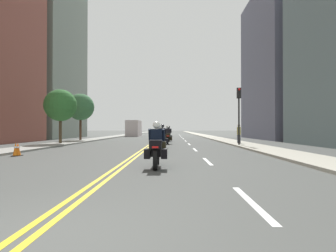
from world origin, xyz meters
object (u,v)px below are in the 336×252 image
object	(u,v)px
motorcycle_4	(169,135)
street_tree_0	(61,105)
motorcycle_2	(162,138)
traffic_cone_2	(18,149)
pedestrian_0	(239,134)
motorcycle_1	(159,142)
motorcycle_0	(156,149)
parked_truck	(134,129)
traffic_cone_1	(16,149)
motorcycle_3	(168,136)
street_tree_1	(81,107)
traffic_light_near	(239,106)

from	to	relation	value
motorcycle_4	street_tree_0	distance (m)	11.15
motorcycle_2	traffic_cone_2	world-z (taller)	motorcycle_2
traffic_cone_2	pedestrian_0	distance (m)	16.06
motorcycle_1	motorcycle_4	bearing A→B (deg)	91.41
pedestrian_0	motorcycle_0	bearing A→B (deg)	154.10
pedestrian_0	parked_truck	world-z (taller)	parked_truck
motorcycle_1	traffic_cone_1	distance (m)	7.09
street_tree_0	parked_truck	size ratio (longest dim) A/B	0.72
motorcycle_2	street_tree_0	xyz separation A→B (m)	(-8.76, 3.66, 2.65)
traffic_cone_2	motorcycle_4	bearing A→B (deg)	64.46
motorcycle_0	motorcycle_3	world-z (taller)	motorcycle_3
parked_truck	street_tree_1	bearing A→B (deg)	-98.99
motorcycle_2	street_tree_1	size ratio (longest dim) A/B	0.45
motorcycle_4	parked_truck	world-z (taller)	parked_truck
motorcycle_1	traffic_cone_2	distance (m)	7.02
motorcycle_0	pedestrian_0	xyz separation A→B (m)	(6.09, 12.96, 0.23)
motorcycle_4	traffic_light_near	size ratio (longest dim) A/B	0.49
motorcycle_2	pedestrian_0	bearing A→B (deg)	27.24
traffic_light_near	parked_truck	bearing A→B (deg)	113.81
traffic_cone_1	motorcycle_0	bearing A→B (deg)	-27.28
parked_truck	traffic_cone_1	bearing A→B (deg)	-91.20
traffic_cone_1	traffic_light_near	distance (m)	15.08
pedestrian_0	motorcycle_4	bearing A→B (deg)	44.17
street_tree_0	parked_truck	distance (m)	25.69
traffic_cone_1	street_tree_0	world-z (taller)	street_tree_0
traffic_light_near	street_tree_1	world-z (taller)	street_tree_1
motorcycle_0	traffic_cone_1	size ratio (longest dim) A/B	3.12
motorcycle_2	motorcycle_0	bearing A→B (deg)	-91.94
motorcycle_4	pedestrian_0	world-z (taller)	pedestrian_0
traffic_cone_2	parked_truck	world-z (taller)	parked_truck
pedestrian_0	parked_truck	size ratio (longest dim) A/B	0.26
motorcycle_0	street_tree_1	size ratio (longest dim) A/B	0.41
traffic_light_near	street_tree_1	size ratio (longest dim) A/B	0.87
motorcycle_0	street_tree_0	distance (m)	15.98
motorcycle_3	street_tree_0	bearing A→B (deg)	-176.26
motorcycle_1	street_tree_0	xyz separation A→B (m)	(-8.77, 8.13, 2.65)
motorcycle_3	street_tree_1	distance (m)	11.35
motorcycle_1	traffic_cone_1	world-z (taller)	motorcycle_1
traffic_cone_2	street_tree_0	bearing A→B (deg)	101.31
street_tree_1	parked_truck	world-z (taller)	street_tree_1
traffic_cone_1	pedestrian_0	xyz separation A→B (m)	(13.21, 9.29, 0.55)
motorcycle_4	traffic_light_near	bearing A→B (deg)	-53.09
motorcycle_3	street_tree_1	xyz separation A→B (m)	(-9.55, 5.33, 3.02)
motorcycle_0	motorcycle_1	xyz separation A→B (m)	(-0.15, 4.87, -0.00)
motorcycle_2	traffic_light_near	bearing A→B (deg)	14.73
motorcycle_3	motorcycle_4	world-z (taller)	motorcycle_3
traffic_cone_2	street_tree_1	world-z (taller)	street_tree_1
motorcycle_0	traffic_cone_1	distance (m)	8.02
traffic_cone_1	parked_truck	distance (m)	34.82
motorcycle_2	traffic_cone_1	world-z (taller)	motorcycle_2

